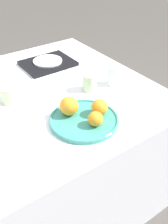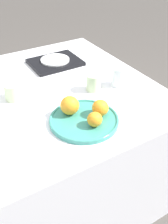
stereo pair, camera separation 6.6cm
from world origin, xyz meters
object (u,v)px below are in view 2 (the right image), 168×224
at_px(orange_2, 100,108).
at_px(serving_tray, 55,62).
at_px(water_glass, 119,77).
at_px(cup_2, 93,82).
at_px(orange_0, 95,119).
at_px(fruit_platter, 84,120).
at_px(side_plate, 55,60).
at_px(cup_1, 14,91).
at_px(orange_1, 70,105).

bearing_deg(orange_2, serving_tray, 83.49).
distance_m(water_glass, cup_2, 0.14).
distance_m(orange_0, cup_2, 0.30).
xyz_separation_m(fruit_platter, side_plate, (0.14, 0.57, 0.01)).
bearing_deg(side_plate, cup_1, -143.37).
xyz_separation_m(fruit_platter, water_glass, (0.31, 0.17, 0.04)).
bearing_deg(cup_2, fruit_platter, -131.02).
distance_m(orange_1, orange_2, 0.13).
bearing_deg(fruit_platter, orange_2, -6.44).
relative_size(side_plate, cup_2, 2.04).
distance_m(orange_0, orange_1, 0.13).
height_order(serving_tray, cup_2, cup_2).
height_order(orange_2, side_plate, orange_2).
relative_size(orange_0, orange_1, 0.76).
height_order(orange_2, cup_1, orange_2).
height_order(orange_1, side_plate, orange_1).
bearing_deg(cup_1, cup_2, -18.73).
relative_size(water_glass, serving_tray, 0.34).
bearing_deg(fruit_platter, orange_0, -75.81).
bearing_deg(orange_2, cup_2, 64.59).
distance_m(fruit_platter, orange_1, 0.09).
relative_size(orange_0, water_glass, 0.63).
xyz_separation_m(water_glass, side_plate, (-0.17, 0.40, -0.02)).
xyz_separation_m(cup_1, cup_2, (0.36, -0.12, 0.00)).
bearing_deg(side_plate, orange_2, -96.51).
xyz_separation_m(orange_2, cup_2, (0.10, 0.21, -0.01)).
distance_m(orange_2, water_glass, 0.30).
height_order(water_glass, cup_1, water_glass).
bearing_deg(fruit_platter, side_plate, 76.10).
bearing_deg(fruit_platter, water_glass, 29.37).
distance_m(orange_0, cup_1, 0.43).
relative_size(fruit_platter, water_glass, 3.00).
bearing_deg(cup_1, orange_2, -51.38).
height_order(fruit_platter, cup_2, cup_2).
distance_m(cup_1, cup_2, 0.38).
bearing_deg(orange_0, cup_1, 118.22).
relative_size(orange_1, serving_tray, 0.28).
distance_m(orange_2, cup_2, 0.23).
xyz_separation_m(fruit_platter, cup_2, (0.17, 0.20, 0.03)).
relative_size(water_glass, cup_1, 1.12).
bearing_deg(orange_1, orange_2, -35.71).
xyz_separation_m(side_plate, cup_1, (-0.33, -0.25, 0.01)).
bearing_deg(serving_tray, side_plate, 0.00).
relative_size(fruit_platter, side_plate, 1.73).
bearing_deg(orange_0, fruit_platter, 104.19).
xyz_separation_m(fruit_platter, orange_1, (-0.03, 0.07, 0.04)).
bearing_deg(water_glass, serving_tray, 113.08).
distance_m(fruit_platter, orange_0, 0.07).
bearing_deg(cup_1, serving_tray, 36.63).
relative_size(water_glass, cup_2, 1.18).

